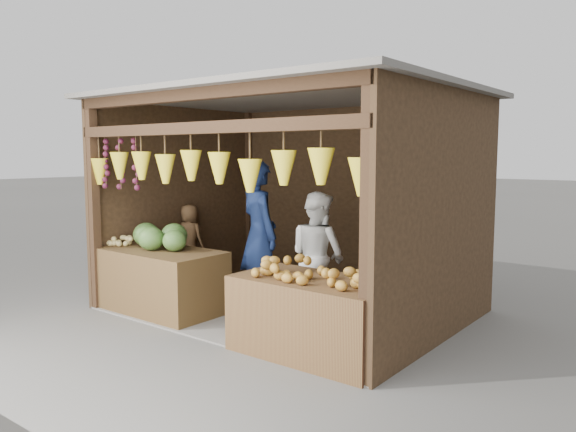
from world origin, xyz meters
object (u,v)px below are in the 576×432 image
object	(u,v)px
counter_left	(160,281)
vendor_seated	(190,238)
counter_right	(314,317)
woman_standing	(318,256)
man_standing	(259,235)

from	to	relation	value
counter_left	vendor_seated	xyz separation A→B (m)	(-0.58, 1.03, 0.36)
counter_left	vendor_seated	distance (m)	1.23
counter_right	woman_standing	size ratio (longest dim) A/B	1.04
woman_standing	vendor_seated	bearing A→B (deg)	10.97
counter_right	woman_standing	distance (m)	1.27
counter_left	man_standing	size ratio (longest dim) A/B	0.87
woman_standing	vendor_seated	size ratio (longest dim) A/B	1.58
counter_left	woman_standing	distance (m)	1.99
counter_left	counter_right	size ratio (longest dim) A/B	1.04
counter_right	man_standing	xyz separation A→B (m)	(-1.52, 0.96, 0.56)
counter_right	man_standing	distance (m)	1.88
counter_left	vendor_seated	size ratio (longest dim) A/B	1.71
counter_left	man_standing	xyz separation A→B (m)	(0.85, 0.89, 0.55)
counter_right	woman_standing	bearing A→B (deg)	123.35
man_standing	vendor_seated	xyz separation A→B (m)	(-1.43, 0.14, -0.18)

